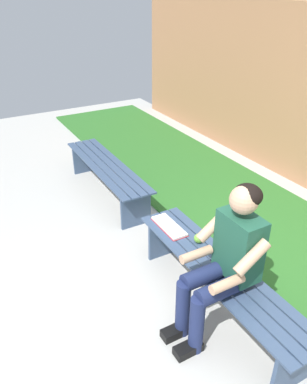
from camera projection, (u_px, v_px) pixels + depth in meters
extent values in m
cube|color=#B2B2AD|center=(59.00, 272.00, 3.64)|extent=(10.00, 7.00, 0.04)
cube|color=#2D6B28|center=(238.00, 209.00, 4.57)|extent=(9.00, 1.70, 0.03)
cube|color=#384C6B|center=(234.00, 263.00, 3.08)|extent=(1.88, 0.10, 0.02)
cube|color=#384C6B|center=(224.00, 267.00, 3.03)|extent=(1.88, 0.10, 0.02)
cube|color=#384C6B|center=(213.00, 271.00, 2.99)|extent=(1.88, 0.10, 0.02)
cube|color=#384C6B|center=(202.00, 275.00, 2.95)|extent=(1.88, 0.10, 0.02)
cube|color=#384C6B|center=(293.00, 367.00, 2.49)|extent=(0.03, 0.36, 0.41)
cube|color=#384C6B|center=(165.00, 237.00, 3.74)|extent=(0.03, 0.36, 0.41)
cube|color=#384C6B|center=(118.00, 163.00, 4.77)|extent=(1.82, 0.10, 0.02)
cube|color=#384C6B|center=(110.00, 165.00, 4.72)|extent=(1.82, 0.10, 0.02)
cube|color=#384C6B|center=(103.00, 166.00, 4.68)|extent=(1.82, 0.10, 0.02)
cube|color=#384C6B|center=(95.00, 168.00, 4.63)|extent=(1.82, 0.10, 0.02)
cube|color=#384C6B|center=(136.00, 210.00, 4.20)|extent=(0.03, 0.36, 0.41)
cube|color=#384C6B|center=(86.00, 158.00, 5.41)|extent=(0.03, 0.36, 0.41)
cube|color=#1E513D|center=(239.00, 246.00, 2.73)|extent=(0.34, 0.20, 0.50)
sphere|color=tan|center=(244.00, 200.00, 2.55)|extent=(0.20, 0.20, 0.20)
ellipsoid|color=black|center=(248.00, 195.00, 2.54)|extent=(0.20, 0.19, 0.15)
cylinder|color=navy|center=(222.00, 289.00, 2.70)|extent=(0.13, 0.40, 0.13)
cylinder|color=navy|center=(206.00, 274.00, 2.84)|extent=(0.13, 0.40, 0.13)
cylinder|color=navy|center=(197.00, 325.00, 2.73)|extent=(0.11, 0.11, 0.50)
cube|color=black|center=(188.00, 349.00, 2.81)|extent=(0.10, 0.22, 0.07)
cylinder|color=navy|center=(183.00, 309.00, 2.87)|extent=(0.11, 0.11, 0.50)
cube|color=black|center=(175.00, 332.00, 2.95)|extent=(0.10, 0.22, 0.07)
cylinder|color=tan|center=(252.00, 257.00, 2.51)|extent=(0.08, 0.28, 0.23)
cylinder|color=tan|center=(227.00, 284.00, 2.55)|extent=(0.07, 0.26, 0.07)
cylinder|color=tan|center=(213.00, 226.00, 2.83)|extent=(0.08, 0.28, 0.23)
cylinder|color=tan|center=(196.00, 254.00, 2.82)|extent=(0.07, 0.26, 0.07)
sphere|color=#72B738|center=(199.00, 238.00, 3.28)|extent=(0.08, 0.08, 0.08)
cube|color=white|center=(175.00, 232.00, 3.42)|extent=(0.20, 0.15, 0.02)
cube|color=white|center=(163.00, 221.00, 3.57)|extent=(0.20, 0.15, 0.02)
cube|color=red|center=(169.00, 227.00, 3.50)|extent=(0.41, 0.16, 0.01)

